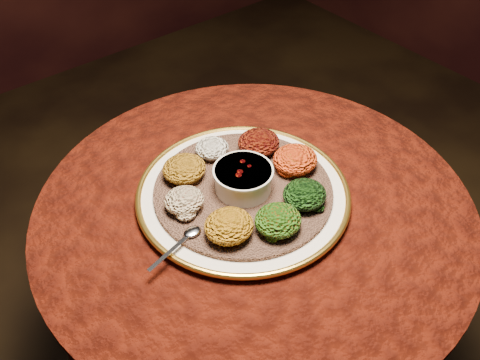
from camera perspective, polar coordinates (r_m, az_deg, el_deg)
table at (r=1.30m, az=1.42°, el=-8.16°), size 0.96×0.96×0.73m
platter at (r=1.17m, az=0.33°, el=-1.46°), size 0.48×0.48×0.02m
injera at (r=1.16m, az=0.33°, el=-1.08°), size 0.50×0.50×0.01m
stew_bowl at (r=1.14m, az=0.34°, el=0.24°), size 0.13×0.13×0.05m
spoon at (r=1.07m, az=-5.49°, el=-5.86°), size 0.14×0.05×0.01m
portion_ayib at (r=1.24m, az=-3.02°, el=3.41°), size 0.08×0.08×0.04m
portion_kitfo at (r=1.24m, az=2.00°, el=4.03°), size 0.10×0.09×0.05m
portion_tikil at (r=1.20m, az=5.90°, el=2.19°), size 0.10×0.10×0.05m
portion_gomen at (r=1.12m, az=6.91°, el=-1.55°), size 0.09×0.09×0.05m
portion_mixveg at (r=1.07m, az=4.07°, el=-4.32°), size 0.10×0.09×0.05m
portion_kik at (r=1.05m, az=-1.19°, el=-4.92°), size 0.10×0.10×0.05m
portion_timatim at (r=1.11m, az=-5.97°, el=-2.17°), size 0.08×0.08×0.04m
portion_shiro at (r=1.18m, az=-5.98°, el=1.20°), size 0.10×0.09×0.05m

